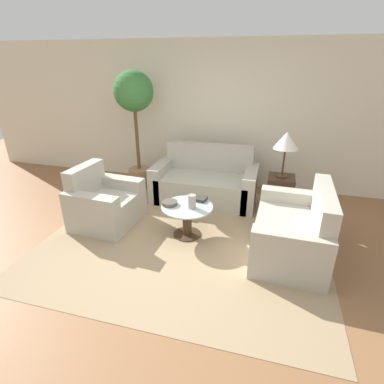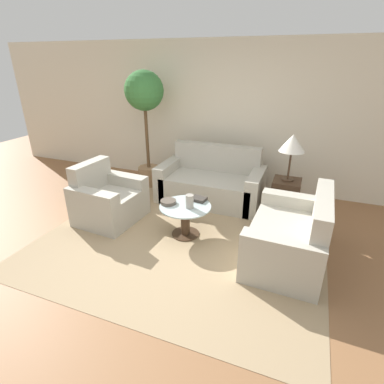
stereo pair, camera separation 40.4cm
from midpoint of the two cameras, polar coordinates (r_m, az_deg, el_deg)
ground_plane at (r=3.79m, az=-7.91°, el=-12.83°), size 14.00×14.00×0.00m
wall_back at (r=5.69m, az=2.16°, el=14.26°), size 10.00×0.06×2.60m
rug at (r=4.24m, az=-3.66°, el=-8.14°), size 3.69×3.36×0.01m
sofa_main at (r=5.20m, az=0.42°, el=1.78°), size 1.74×0.89×0.91m
armchair at (r=4.65m, az=-18.95°, el=-2.41°), size 0.88×0.96×0.88m
loveseat at (r=3.87m, az=16.40°, el=-7.57°), size 0.89×1.38×0.89m
coffee_table at (r=4.10m, az=-3.76°, el=-4.76°), size 0.70×0.70×0.45m
side_table at (r=4.90m, az=14.08°, el=-0.42°), size 0.41×0.41×0.59m
table_lamp at (r=4.62m, az=15.14°, el=9.26°), size 0.38×0.38×0.70m
potted_plant at (r=5.55m, az=-13.02°, el=15.59°), size 0.69×0.69×2.10m
vase at (r=3.94m, az=-2.95°, el=-1.88°), size 0.11×0.11×0.19m
bowl at (r=4.08m, az=-7.14°, el=-2.15°), size 0.21×0.21×0.05m
book_stack at (r=4.18m, az=-1.36°, el=-1.34°), size 0.22×0.18×0.04m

